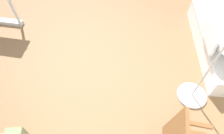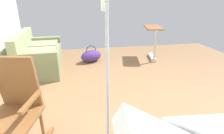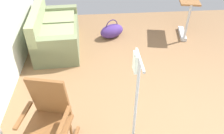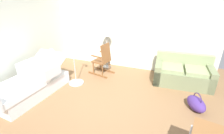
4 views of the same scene
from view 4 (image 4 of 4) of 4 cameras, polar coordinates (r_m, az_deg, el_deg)
name	(u,v)px [view 4 (image 4 of 4)]	position (r m, az deg, el deg)	size (l,w,h in m)	color
ground_plane	(104,105)	(4.13, -2.83, -12.88)	(6.73, 6.73, 0.00)	olive
back_wall	(131,30)	(5.70, 6.56, 12.65)	(5.58, 0.10, 2.70)	silver
side_wall	(7,40)	(5.18, -32.65, 7.77)	(0.10, 4.93, 2.70)	silver
hospital_bed	(31,84)	(4.82, -26.20, -5.42)	(1.14, 2.13, 1.07)	silver
couch	(183,74)	(5.29, 23.30, -2.20)	(1.64, 0.92, 0.85)	#737D57
rocking_chair	(103,60)	(5.36, -3.15, 2.53)	(0.85, 0.63, 1.05)	brown
floor_lamp	(107,34)	(5.64, -1.90, 11.41)	(0.34, 0.34, 1.48)	#B2B5BA
duffel_bag	(196,104)	(4.37, 27.19, -11.22)	(0.54, 0.64, 0.43)	#472D7A
iv_pole	(76,76)	(4.99, -12.45, -3.03)	(0.44, 0.44, 1.69)	#B2B5BA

